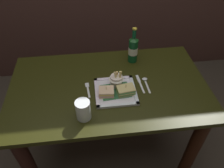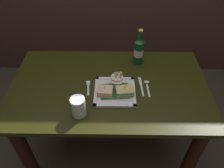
% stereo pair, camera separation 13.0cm
% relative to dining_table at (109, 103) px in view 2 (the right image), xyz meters
% --- Properties ---
extents(ground_plane, '(6.00, 6.00, 0.00)m').
position_rel_dining_table_xyz_m(ground_plane, '(0.00, 0.00, -0.58)').
color(ground_plane, '#3B332A').
extents(dining_table, '(1.26, 0.74, 0.75)m').
position_rel_dining_table_xyz_m(dining_table, '(0.00, 0.00, 0.00)').
color(dining_table, black).
rests_on(dining_table, ground_plane).
extents(square_plate, '(0.25, 0.25, 0.02)m').
position_rel_dining_table_xyz_m(square_plate, '(0.04, -0.07, 0.18)').
color(square_plate, silver).
rests_on(square_plate, dining_table).
extents(sandwich_half_left, '(0.09, 0.08, 0.06)m').
position_rel_dining_table_xyz_m(sandwich_half_left, '(-0.02, -0.09, 0.20)').
color(sandwich_half_left, '#D8BD86').
rests_on(sandwich_half_left, square_plate).
extents(sandwich_half_right, '(0.11, 0.08, 0.07)m').
position_rel_dining_table_xyz_m(sandwich_half_right, '(0.09, -0.09, 0.20)').
color(sandwich_half_right, tan).
rests_on(sandwich_half_right, square_plate).
extents(fries_cup, '(0.09, 0.09, 0.12)m').
position_rel_dining_table_xyz_m(fries_cup, '(0.05, -0.01, 0.23)').
color(fries_cup, silver).
rests_on(fries_cup, square_plate).
extents(beer_bottle, '(0.07, 0.07, 0.26)m').
position_rel_dining_table_xyz_m(beer_bottle, '(0.20, 0.24, 0.27)').
color(beer_bottle, '#0F4520').
rests_on(beer_bottle, dining_table).
extents(water_glass, '(0.08, 0.08, 0.12)m').
position_rel_dining_table_xyz_m(water_glass, '(-0.16, -0.24, 0.22)').
color(water_glass, silver).
rests_on(water_glass, dining_table).
extents(fork, '(0.03, 0.13, 0.00)m').
position_rel_dining_table_xyz_m(fork, '(-0.13, -0.02, 0.17)').
color(fork, silver).
rests_on(fork, dining_table).
extents(knife, '(0.03, 0.17, 0.00)m').
position_rel_dining_table_xyz_m(knife, '(0.20, -0.00, 0.17)').
color(knife, silver).
rests_on(knife, dining_table).
extents(spoon, '(0.03, 0.14, 0.01)m').
position_rel_dining_table_xyz_m(spoon, '(0.24, 0.00, 0.18)').
color(spoon, silver).
rests_on(spoon, dining_table).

